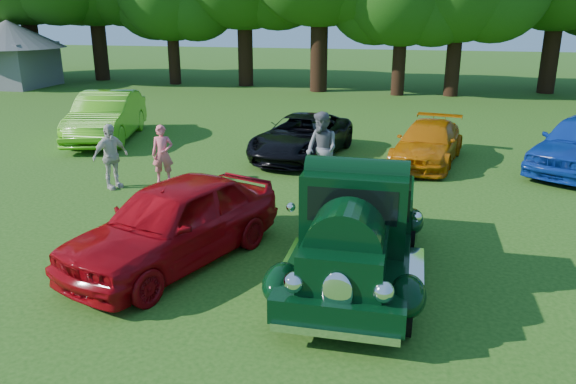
% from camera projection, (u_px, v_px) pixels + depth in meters
% --- Properties ---
extents(ground, '(120.00, 120.00, 0.00)m').
position_uv_depth(ground, '(298.00, 270.00, 10.07)').
color(ground, '#1E4A11').
rests_on(ground, ground).
extents(hero_pickup, '(2.38, 5.11, 2.00)m').
position_uv_depth(hero_pickup, '(356.00, 229.00, 9.63)').
color(hero_pickup, black).
rests_on(hero_pickup, ground).
extents(red_convertible, '(3.32, 4.92, 1.56)m').
position_uv_depth(red_convertible, '(174.00, 222.00, 10.21)').
color(red_convertible, '#9C060E').
rests_on(red_convertible, ground).
extents(back_car_lime, '(3.05, 5.40, 1.68)m').
position_uv_depth(back_car_lime, '(106.00, 117.00, 19.92)').
color(back_car_lime, '#4FB017').
rests_on(back_car_lime, ground).
extents(back_car_black, '(2.92, 5.02, 1.31)m').
position_uv_depth(back_car_black, '(302.00, 137.00, 17.64)').
color(back_car_black, black).
rests_on(back_car_black, ground).
extents(back_car_orange, '(2.46, 4.47, 1.23)m').
position_uv_depth(back_car_orange, '(428.00, 143.00, 16.96)').
color(back_car_orange, '#BB5F06').
rests_on(back_car_orange, ground).
extents(spectator_pink, '(0.66, 0.54, 1.56)m').
position_uv_depth(spectator_pink, '(163.00, 154.00, 15.02)').
color(spectator_pink, '#F86679').
rests_on(spectator_pink, ground).
extents(spectator_grey, '(1.20, 1.20, 1.96)m').
position_uv_depth(spectator_grey, '(322.00, 149.00, 14.65)').
color(spectator_grey, slate).
rests_on(spectator_grey, ground).
extents(spectator_white, '(0.83, 1.08, 1.71)m').
position_uv_depth(spectator_white, '(111.00, 156.00, 14.45)').
color(spectator_white, beige).
rests_on(spectator_white, ground).
extents(gazebo, '(6.40, 6.40, 3.90)m').
position_uv_depth(gazebo, '(10.00, 46.00, 33.44)').
color(gazebo, slate).
rests_on(gazebo, ground).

